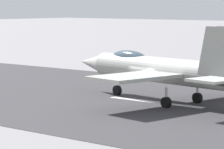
# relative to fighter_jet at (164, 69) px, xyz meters

# --- Properties ---
(ground_plane) EXTENTS (400.00, 400.00, 0.00)m
(ground_plane) POSITION_rel_fighter_jet_xyz_m (1.44, 0.33, -2.40)
(ground_plane) COLOR gray
(runway_strip) EXTENTS (240.00, 26.00, 0.02)m
(runway_strip) POSITION_rel_fighter_jet_xyz_m (1.42, 0.33, -2.39)
(runway_strip) COLOR #373538
(runway_strip) RESTS_ON ground
(fighter_jet) EXTENTS (17.80, 13.77, 5.59)m
(fighter_jet) POSITION_rel_fighter_jet_xyz_m (0.00, 0.00, 0.00)
(fighter_jet) COLOR #A7A8A4
(fighter_jet) RESTS_ON ground
(crew_person) EXTENTS (0.31, 0.70, 1.70)m
(crew_person) POSITION_rel_fighter_jet_xyz_m (10.09, -7.54, -1.55)
(crew_person) COLOR #1E2338
(crew_person) RESTS_ON ground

